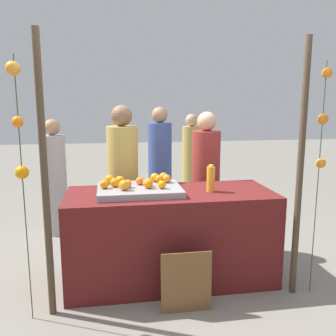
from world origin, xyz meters
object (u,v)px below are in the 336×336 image
at_px(chalkboard_sign, 186,283).
at_px(orange_0, 155,177).
at_px(juice_bottle, 211,179).
at_px(orange_1, 163,177).
at_px(vendor_left, 123,187).
at_px(stall_counter, 171,236).
at_px(vendor_right, 206,187).

bearing_deg(chalkboard_sign, orange_0, 101.09).
bearing_deg(chalkboard_sign, juice_bottle, 57.50).
distance_m(orange_1, chalkboard_sign, 1.06).
xyz_separation_m(orange_0, chalkboard_sign, (0.15, -0.78, -0.71)).
xyz_separation_m(chalkboard_sign, vendor_left, (-0.44, 1.23, 0.52)).
bearing_deg(stall_counter, juice_bottle, -6.57).
bearing_deg(vendor_left, orange_1, -49.58).
xyz_separation_m(orange_0, juice_bottle, (0.49, -0.25, 0.02)).
bearing_deg(orange_1, stall_counter, -79.71).
relative_size(orange_0, vendor_left, 0.05).
relative_size(stall_counter, chalkboard_sign, 3.67).
height_order(juice_bottle, chalkboard_sign, juice_bottle).
bearing_deg(juice_bottle, stall_counter, 173.43).
bearing_deg(orange_0, vendor_left, 123.24).
distance_m(stall_counter, vendor_right, 0.91).
bearing_deg(vendor_right, stall_counter, -127.54).
bearing_deg(stall_counter, orange_0, 121.10).
distance_m(stall_counter, vendor_left, 0.84).
bearing_deg(vendor_left, juice_bottle, -41.33).
xyz_separation_m(stall_counter, orange_1, (-0.04, 0.21, 0.53)).
height_order(orange_1, vendor_left, vendor_left).
xyz_separation_m(orange_0, vendor_left, (-0.29, 0.44, -0.19)).
distance_m(stall_counter, orange_1, 0.57).
distance_m(chalkboard_sign, vendor_left, 1.40).
bearing_deg(orange_0, orange_1, 1.58).
distance_m(orange_0, juice_bottle, 0.55).
height_order(orange_0, chalkboard_sign, orange_0).
height_order(stall_counter, orange_0, orange_0).
relative_size(vendor_left, vendor_right, 1.05).
relative_size(stall_counter, juice_bottle, 7.56).
bearing_deg(juice_bottle, vendor_left, 138.67).
height_order(chalkboard_sign, vendor_left, vendor_left).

